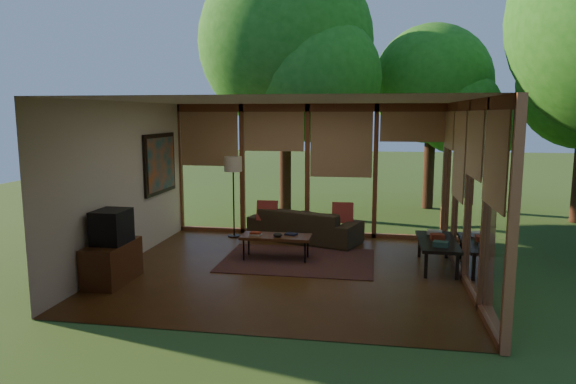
% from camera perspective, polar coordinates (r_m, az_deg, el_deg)
% --- Properties ---
extents(floor, '(5.50, 5.50, 0.00)m').
position_cam_1_polar(floor, '(8.37, -0.14, -8.68)').
color(floor, brown).
rests_on(floor, ground).
extents(ceiling, '(5.50, 5.50, 0.00)m').
position_cam_1_polar(ceiling, '(7.99, -0.15, 10.14)').
color(ceiling, white).
rests_on(ceiling, ground).
extents(wall_left, '(0.04, 5.00, 2.70)m').
position_cam_1_polar(wall_left, '(8.95, -17.77, 0.90)').
color(wall_left, silver).
rests_on(wall_left, ground).
extents(wall_front, '(5.50, 0.04, 2.70)m').
position_cam_1_polar(wall_front, '(5.66, -4.46, -3.03)').
color(wall_front, silver).
rests_on(wall_front, ground).
extents(window_wall_back, '(5.50, 0.12, 2.70)m').
position_cam_1_polar(window_wall_back, '(10.52, 2.17, 2.41)').
color(window_wall_back, brown).
rests_on(window_wall_back, ground).
extents(window_wall_right, '(0.12, 5.00, 2.70)m').
position_cam_1_polar(window_wall_right, '(8.07, 19.47, 0.02)').
color(window_wall_right, brown).
rests_on(window_wall_right, ground).
extents(tree_nw, '(4.17, 4.17, 6.28)m').
position_cam_1_polar(tree_nw, '(12.76, -0.26, 16.28)').
color(tree_nw, '#3C2016').
rests_on(tree_nw, ground).
extents(tree_ne, '(3.08, 3.08, 4.81)m').
position_cam_1_polar(tree_ne, '(14.16, 15.71, 11.41)').
color(tree_ne, '#3C2016').
rests_on(tree_ne, ground).
extents(rug, '(2.57, 1.82, 0.01)m').
position_cam_1_polar(rug, '(8.89, 1.13, -7.59)').
color(rug, brown).
rests_on(rug, floor).
extents(sofa, '(2.36, 1.54, 0.64)m').
position_cam_1_polar(sofa, '(10.20, 1.87, -3.65)').
color(sofa, '#362C1B').
rests_on(sofa, floor).
extents(pillow_left, '(0.40, 0.22, 0.42)m').
position_cam_1_polar(pillow_left, '(10.22, -2.33, -2.13)').
color(pillow_left, maroon).
rests_on(pillow_left, sofa).
extents(pillow_right, '(0.41, 0.22, 0.43)m').
position_cam_1_polar(pillow_right, '(10.02, 6.10, -2.38)').
color(pillow_right, maroon).
rests_on(pillow_right, sofa).
extents(ct_book_lower, '(0.22, 0.18, 0.03)m').
position_cam_1_polar(ct_book_lower, '(8.88, -3.63, -4.73)').
color(ct_book_lower, '#B6B1A5').
rests_on(ct_book_lower, coffee_table).
extents(ct_book_upper, '(0.18, 0.14, 0.03)m').
position_cam_1_polar(ct_book_upper, '(8.88, -3.63, -4.54)').
color(ct_book_upper, maroon).
rests_on(ct_book_upper, coffee_table).
extents(ct_book_side, '(0.23, 0.20, 0.03)m').
position_cam_1_polar(ct_book_side, '(8.89, 0.34, -4.70)').
color(ct_book_side, black).
rests_on(ct_book_side, coffee_table).
extents(ct_bowl, '(0.16, 0.16, 0.07)m').
position_cam_1_polar(ct_bowl, '(8.75, -1.15, -4.78)').
color(ct_bowl, black).
rests_on(ct_bowl, coffee_table).
extents(media_cabinet, '(0.50, 1.00, 0.60)m').
position_cam_1_polar(media_cabinet, '(8.16, -18.94, -7.43)').
color(media_cabinet, '#562E17').
rests_on(media_cabinet, floor).
extents(television, '(0.45, 0.55, 0.50)m').
position_cam_1_polar(television, '(8.02, -19.01, -3.66)').
color(television, black).
rests_on(television, media_cabinet).
extents(console_book_a, '(0.26, 0.21, 0.08)m').
position_cam_1_polar(console_book_a, '(8.34, 16.60, -5.56)').
color(console_book_a, '#2C4E42').
rests_on(console_book_a, side_console).
extents(console_book_b, '(0.22, 0.16, 0.10)m').
position_cam_1_polar(console_book_b, '(8.78, 16.26, -4.81)').
color(console_book_b, maroon).
rests_on(console_book_b, side_console).
extents(console_book_c, '(0.27, 0.22, 0.06)m').
position_cam_1_polar(console_book_c, '(9.17, 15.97, -4.33)').
color(console_book_c, '#B6B1A5').
rests_on(console_book_c, side_console).
extents(floor_lamp, '(0.36, 0.36, 1.65)m').
position_cam_1_polar(floor_lamp, '(10.40, -6.12, 2.60)').
color(floor_lamp, black).
rests_on(floor_lamp, floor).
extents(coffee_table, '(1.20, 0.50, 0.43)m').
position_cam_1_polar(coffee_table, '(8.87, -1.34, -5.06)').
color(coffee_table, '#562E17').
rests_on(coffee_table, floor).
extents(side_console, '(0.60, 1.40, 0.46)m').
position_cam_1_polar(side_console, '(8.75, 16.27, -5.47)').
color(side_console, black).
rests_on(side_console, floor).
extents(wall_painting, '(0.06, 1.35, 1.15)m').
position_cam_1_polar(wall_painting, '(10.17, -14.02, 3.07)').
color(wall_painting, black).
rests_on(wall_painting, wall_left).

